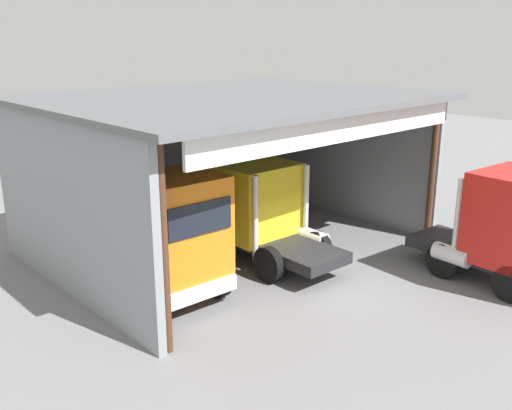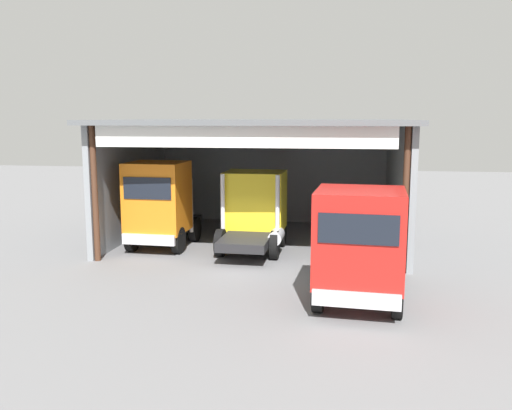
% 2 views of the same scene
% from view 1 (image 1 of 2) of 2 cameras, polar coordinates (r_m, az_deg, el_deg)
% --- Properties ---
extents(ground_plane, '(80.00, 80.00, 0.00)m').
position_cam_1_polar(ground_plane, '(18.27, 7.25, -7.89)').
color(ground_plane, slate).
rests_on(ground_plane, ground).
extents(workshop_shed, '(12.98, 10.45, 5.57)m').
position_cam_1_polar(workshop_shed, '(21.02, -4.24, 6.34)').
color(workshop_shed, gray).
rests_on(workshop_shed, ground).
extents(truck_orange_yard_outside, '(2.59, 5.01, 3.80)m').
position_cam_1_polar(truck_orange_yard_outside, '(16.71, -8.39, -3.03)').
color(truck_orange_yard_outside, orange).
rests_on(truck_orange_yard_outside, ground).
extents(truck_yellow_center_bay, '(2.75, 4.78, 3.36)m').
position_cam_1_polar(truck_yellow_center_bay, '(19.53, 0.74, -0.57)').
color(truck_yellow_center_bay, yellow).
rests_on(truck_yellow_center_bay, ground).
extents(oil_drum, '(0.58, 0.58, 0.91)m').
position_cam_1_polar(oil_drum, '(27.13, -0.40, 1.48)').
color(oil_drum, '#197233').
rests_on(oil_drum, ground).
extents(tool_cart, '(0.90, 0.60, 1.00)m').
position_cam_1_polar(tool_cart, '(25.41, -1.34, 0.53)').
color(tool_cart, red).
rests_on(tool_cart, ground).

